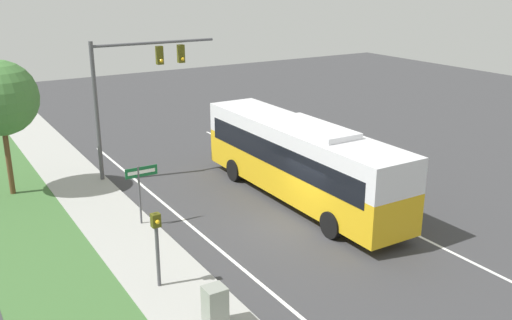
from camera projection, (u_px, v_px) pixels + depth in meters
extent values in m
plane|color=#38383A|center=(294.00, 226.00, 23.19)|extent=(80.00, 80.00, 0.00)
cube|color=#9E9E99|center=(151.00, 263.00, 20.09)|extent=(2.80, 80.00, 0.12)
cube|color=#3D6633|center=(58.00, 288.00, 18.50)|extent=(3.60, 80.00, 0.10)
cube|color=silver|center=(216.00, 247.00, 21.40)|extent=(0.14, 30.00, 0.01)
cube|color=silver|center=(362.00, 208.00, 24.98)|extent=(0.14, 30.00, 0.01)
cube|color=gold|center=(299.00, 174.00, 25.45)|extent=(2.48, 12.30, 1.68)
cube|color=silver|center=(300.00, 141.00, 24.98)|extent=(2.48, 12.30, 1.38)
cube|color=black|center=(299.00, 151.00, 25.13)|extent=(2.52, 11.31, 1.04)
cube|color=silver|center=(313.00, 128.00, 23.98)|extent=(1.74, 4.30, 0.24)
cylinder|color=black|center=(234.00, 170.00, 28.18)|extent=(0.28, 1.08, 1.08)
cylinder|color=black|center=(274.00, 162.00, 29.36)|extent=(0.28, 1.08, 1.08)
cylinder|color=black|center=(331.00, 225.00, 22.00)|extent=(0.28, 1.08, 1.08)
cylinder|color=black|center=(377.00, 212.00, 23.18)|extent=(0.28, 1.08, 1.08)
cylinder|color=#4C4C51|center=(97.00, 114.00, 27.18)|extent=(0.20, 0.20, 6.84)
cylinder|color=#4C4C51|center=(155.00, 43.00, 27.76)|extent=(6.27, 0.14, 0.14)
cube|color=#47470F|center=(160.00, 55.00, 28.05)|extent=(0.32, 0.28, 0.90)
sphere|color=yellow|center=(161.00, 61.00, 27.98)|extent=(0.18, 0.18, 0.18)
cube|color=#47470F|center=(181.00, 54.00, 28.63)|extent=(0.32, 0.28, 0.90)
sphere|color=yellow|center=(183.00, 59.00, 28.56)|extent=(0.18, 0.18, 0.18)
cylinder|color=#4C4C51|center=(158.00, 252.00, 18.14)|extent=(0.12, 0.12, 2.65)
cube|color=#47470F|center=(156.00, 220.00, 17.80)|extent=(0.28, 0.24, 0.44)
sphere|color=yellow|center=(157.00, 222.00, 17.68)|extent=(0.14, 0.14, 0.14)
cylinder|color=#4C4C51|center=(140.00, 197.00, 22.81)|extent=(0.08, 0.08, 2.56)
cube|color=#145B2D|center=(141.00, 172.00, 22.56)|extent=(1.33, 0.03, 0.41)
cube|color=white|center=(142.00, 172.00, 22.54)|extent=(1.13, 0.01, 0.14)
cube|color=gray|center=(215.00, 307.00, 16.21)|extent=(0.61, 0.58, 1.24)
cylinder|color=brown|center=(8.00, 157.00, 25.86)|extent=(0.24, 0.24, 3.49)
sphere|color=#427538|center=(0.00, 98.00, 25.01)|extent=(3.34, 3.34, 3.34)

